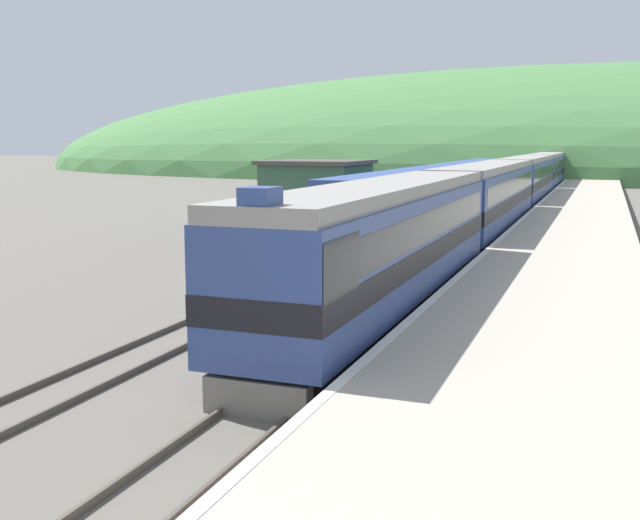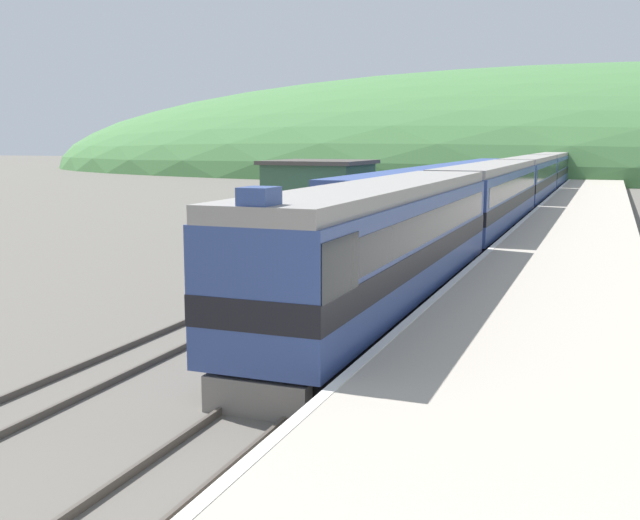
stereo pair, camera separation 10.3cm
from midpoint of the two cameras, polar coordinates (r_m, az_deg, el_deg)
track_main at (r=66.58m, az=15.63°, el=3.99°), size 1.52×180.00×0.16m
track_siding at (r=67.19m, az=11.65°, el=4.18°), size 1.52×180.00×0.16m
platform at (r=46.35m, az=19.11°, el=2.30°), size 6.21×140.00×0.99m
distant_hills at (r=145.91m, az=18.75°, el=6.35°), size 218.97×98.54×37.86m
station_shed at (r=47.08m, az=0.03°, el=4.98°), size 6.02×6.28×4.36m
express_train_lead_car at (r=23.27m, az=5.09°, el=1.15°), size 2.97×19.17×4.61m
carriage_second at (r=44.44m, az=12.91°, el=4.66°), size 2.96×22.02×4.25m
carriage_third at (r=67.15m, az=15.77°, el=5.94°), size 2.96×22.02×4.25m
carriage_fourth at (r=89.96m, az=17.19°, el=6.56°), size 2.96×22.02×4.25m
siding_train at (r=56.22m, az=9.82°, el=5.26°), size 2.90×47.88×3.81m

